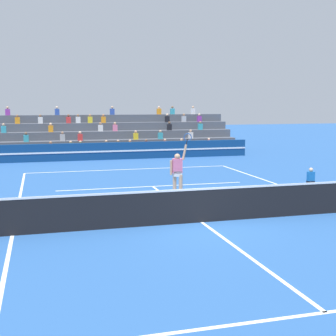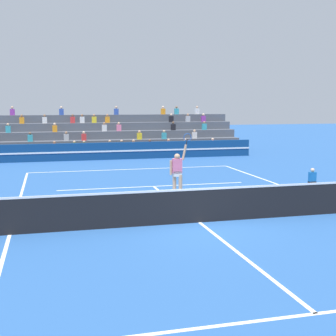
{
  "view_description": "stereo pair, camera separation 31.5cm",
  "coord_description": "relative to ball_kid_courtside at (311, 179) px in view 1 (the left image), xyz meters",
  "views": [
    {
      "loc": [
        -4.67,
        -13.11,
        3.6
      ],
      "look_at": [
        0.1,
        4.25,
        1.1
      ],
      "focal_mm": 50.0,
      "sensor_mm": 36.0,
      "label": 1
    },
    {
      "loc": [
        -4.37,
        -13.19,
        3.6
      ],
      "look_at": [
        0.1,
        4.25,
        1.1
      ],
      "focal_mm": 50.0,
      "sensor_mm": 36.0,
      "label": 2
    }
  ],
  "objects": [
    {
      "name": "ground_plane",
      "position": [
        -6.56,
        -4.47,
        -0.33
      ],
      "size": [
        120.0,
        120.0,
        0.0
      ],
      "primitive_type": "plane",
      "color": "#285699"
    },
    {
      "name": "court_lines",
      "position": [
        -6.56,
        -4.47,
        -0.33
      ],
      "size": [
        11.1,
        23.9,
        0.01
      ],
      "color": "white",
      "rests_on": "ground"
    },
    {
      "name": "tennis_net",
      "position": [
        -6.56,
        -4.47,
        0.21
      ],
      "size": [
        12.0,
        0.1,
        1.1
      ],
      "color": "black",
      "rests_on": "ground"
    },
    {
      "name": "sponsor_banner_wall",
      "position": [
        -6.56,
        12.16,
        0.22
      ],
      "size": [
        18.0,
        0.26,
        1.1
      ],
      "color": "navy",
      "rests_on": "ground"
    },
    {
      "name": "bleacher_stand",
      "position": [
        -6.56,
        15.96,
        0.69
      ],
      "size": [
        18.15,
        4.75,
        3.38
      ],
      "color": "#4C515B",
      "rests_on": "ground"
    },
    {
      "name": "ball_kid_courtside",
      "position": [
        0.0,
        0.0,
        0.0
      ],
      "size": [
        0.3,
        0.36,
        0.84
      ],
      "color": "black",
      "rests_on": "ground"
    },
    {
      "name": "tennis_player",
      "position": [
        -6.22,
        -0.74,
        0.66
      ],
      "size": [
        0.87,
        0.36,
        2.5
      ],
      "color": "tan",
      "rests_on": "ground"
    },
    {
      "name": "tennis_ball",
      "position": [
        -6.94,
        -1.58,
        -0.3
      ],
      "size": [
        0.07,
        0.07,
        0.07
      ],
      "primitive_type": "sphere",
      "color": "#C6DB33",
      "rests_on": "ground"
    }
  ]
}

